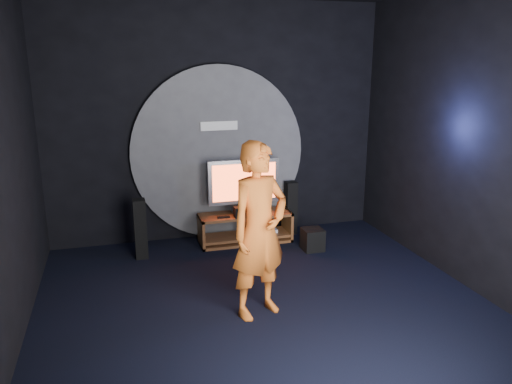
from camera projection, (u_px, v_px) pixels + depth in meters
floor at (267, 308)px, 5.54m from camera, size 5.00×5.00×0.00m
back_wall at (217, 123)px, 7.40m from camera, size 5.00×0.04×3.50m
front_wall at (402, 234)px, 2.76m from camera, size 5.00×0.04×3.50m
right_wall at (474, 142)px, 5.75m from camera, size 0.04×5.00×3.50m
wall_disc_panel at (219, 153)px, 7.46m from camera, size 2.60×0.11×2.60m
media_console at (246, 230)px, 7.47m from camera, size 1.38×0.45×0.45m
tv at (244, 184)px, 7.35m from camera, size 1.07×0.22×0.80m
center_speaker at (248, 211)px, 7.25m from camera, size 0.40×0.15×0.15m
remote at (224, 217)px, 7.19m from camera, size 0.18×0.05×0.02m
tower_speaker_left at (140, 229)px, 6.83m from camera, size 0.17×0.19×0.84m
tower_speaker_right at (291, 208)px, 7.78m from camera, size 0.17×0.19×0.84m
subwoofer at (313, 239)px, 7.17m from camera, size 0.29×0.29×0.32m
player at (259, 231)px, 5.20m from camera, size 0.81×0.67×1.89m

